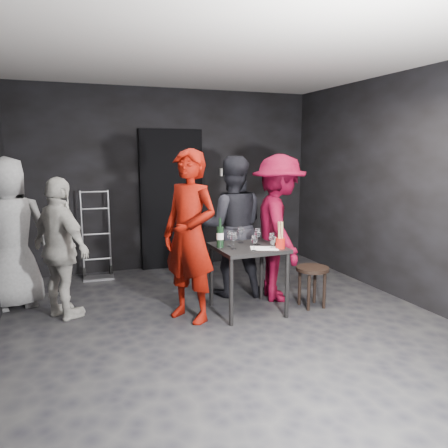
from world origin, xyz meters
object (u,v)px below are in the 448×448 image
object	(u,v)px
stool	(312,274)
woman_black	(232,216)
tasting_table	(248,255)
bystander_cream	(61,248)
breadstick_cup	(280,236)
man_maroon	(279,216)
server_red	(189,219)
bystander_grey	(9,222)
wine_bottle	(220,236)
hand_truck	(98,262)

from	to	relation	value
stool	woman_black	xyz separation A→B (m)	(-0.70, 0.75, 0.61)
tasting_table	bystander_cream	world-z (taller)	bystander_cream
stool	breadstick_cup	bearing A→B (deg)	-166.50
stool	bystander_cream	world-z (taller)	bystander_cream
man_maroon	tasting_table	bearing A→B (deg)	131.17
man_maroon	bystander_cream	distance (m)	2.47
server_red	stool	bearing A→B (deg)	50.71
woman_black	man_maroon	world-z (taller)	man_maroon
bystander_grey	man_maroon	bearing A→B (deg)	153.20
bystander_cream	bystander_grey	bearing A→B (deg)	12.38
bystander_grey	tasting_table	bearing A→B (deg)	144.53
tasting_table	bystander_grey	distance (m)	2.69
stool	wine_bottle	distance (m)	1.18
woman_black	bystander_cream	distance (m)	2.00
hand_truck	bystander_cream	bearing A→B (deg)	-104.21
bystander_grey	bystander_cream	bearing A→B (deg)	122.93
stool	bystander_cream	xyz separation A→B (m)	(-2.68, 0.64, 0.38)
stool	server_red	size ratio (longest dim) A/B	0.22
bystander_cream	bystander_grey	xyz separation A→B (m)	(-0.53, 0.52, 0.22)
bystander_cream	wine_bottle	world-z (taller)	bystander_cream
man_maroon	wine_bottle	world-z (taller)	man_maroon
bystander_grey	wine_bottle	distance (m)	2.37
woman_black	breadstick_cup	world-z (taller)	woman_black
man_maroon	wine_bottle	bearing A→B (deg)	118.65
wine_bottle	server_red	bearing A→B (deg)	-174.72
hand_truck	tasting_table	size ratio (longest dim) A/B	1.65
breadstick_cup	bystander_grey	bearing A→B (deg)	154.98
woman_black	wine_bottle	size ratio (longest dim) A/B	6.18
bystander_cream	man_maroon	bearing A→B (deg)	-128.58
hand_truck	bystander_cream	distance (m)	1.61
bystander_cream	bystander_grey	size ratio (longest dim) A/B	0.77
hand_truck	breadstick_cup	size ratio (longest dim) A/B	3.97
tasting_table	stool	size ratio (longest dim) A/B	1.60
man_maroon	stool	bearing A→B (deg)	-136.91
stool	hand_truck	bearing A→B (deg)	136.97
server_red	bystander_cream	distance (m)	1.40
bystander_cream	breadstick_cup	distance (m)	2.33
breadstick_cup	bystander_cream	bearing A→B (deg)	161.11
stool	man_maroon	distance (m)	0.78
hand_truck	tasting_table	distance (m)	2.49
stool	bystander_cream	distance (m)	2.78
woman_black	breadstick_cup	xyz separation A→B (m)	(0.21, -0.87, -0.10)
server_red	wine_bottle	bearing A→B (deg)	61.24
woman_black	bystander_grey	bearing A→B (deg)	8.10
tasting_table	bystander_cream	size ratio (longest dim) A/B	0.49
breadstick_cup	man_maroon	bearing A→B (deg)	64.68
hand_truck	server_red	size ratio (longest dim) A/B	0.57
stool	bystander_grey	xyz separation A→B (m)	(-3.21, 1.16, 0.61)
bystander_grey	breadstick_cup	size ratio (longest dim) A/B	6.35
stool	woman_black	bearing A→B (deg)	132.66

